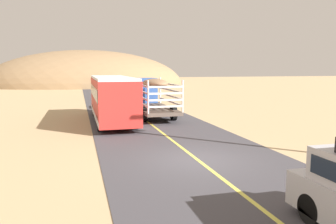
% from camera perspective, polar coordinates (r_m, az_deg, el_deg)
% --- Properties ---
extents(ground_plane, '(240.00, 240.00, 0.00)m').
position_cam_1_polar(ground_plane, '(14.10, 5.03, -8.23)').
color(ground_plane, tan).
extents(road_surface, '(8.00, 120.00, 0.02)m').
position_cam_1_polar(road_surface, '(14.09, 5.03, -8.19)').
color(road_surface, '#423F44').
rests_on(road_surface, ground).
extents(road_centre_line, '(0.16, 117.60, 0.00)m').
position_cam_1_polar(road_centre_line, '(14.09, 5.03, -8.14)').
color(road_centre_line, '#D8CC4C').
rests_on(road_centre_line, road_surface).
extents(livestock_truck, '(2.53, 9.70, 3.02)m').
position_cam_1_polar(livestock_truck, '(28.18, -3.75, 3.43)').
color(livestock_truck, '#3359A5').
rests_on(livestock_truck, road_surface).
extents(bus, '(2.54, 10.00, 3.21)m').
position_cam_1_polar(bus, '(23.72, -9.62, 2.44)').
color(bus, red).
rests_on(bus, road_surface).
extents(car_far, '(1.80, 4.40, 1.46)m').
position_cam_1_polar(car_far, '(43.17, -7.59, 3.37)').
color(car_far, black).
rests_on(car_far, road_surface).
extents(distant_hill, '(42.35, 26.23, 15.30)m').
position_cam_1_polar(distant_hill, '(74.30, -13.76, 4.44)').
color(distant_hill, '#8D6E4C').
rests_on(distant_hill, ground).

